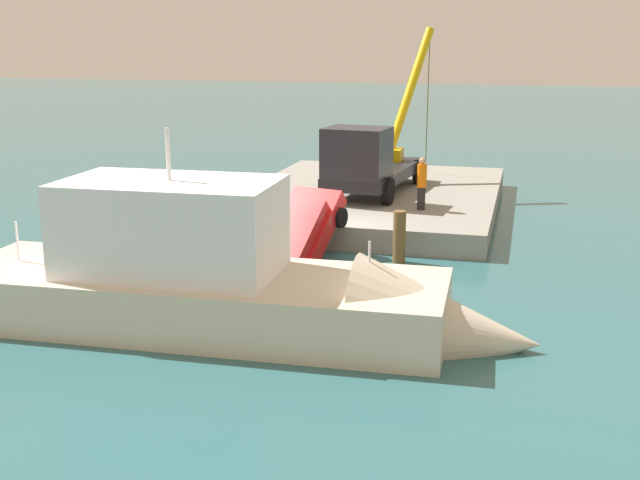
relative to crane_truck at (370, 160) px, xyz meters
The scene contains 8 objects.
ground 5.91m from the crane_truck, ahead, with size 200.00×200.00×0.00m, color #2D6066.
dock 2.19m from the crane_truck, behind, with size 13.45×9.83×0.82m, color gray.
crane_truck is the anchor object (origin of this frame).
dock_worker 3.15m from the crane_truck, 46.95° to the left, with size 0.34×0.34×1.85m.
salvaged_car 7.20m from the crane_truck, ahead, with size 3.88×2.73×3.28m.
moored_yacht 12.89m from the crane_truck, ahead, with size 4.08×13.87×6.28m.
piling_near 6.99m from the crane_truck, 24.13° to the right, with size 0.29×0.29×1.60m, color brown.
piling_mid 6.68m from the crane_truck, 19.39° to the left, with size 0.38×0.38×1.61m, color brown.
Camera 1 is at (23.66, 5.93, 6.63)m, focal length 43.96 mm.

